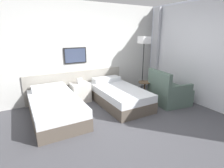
% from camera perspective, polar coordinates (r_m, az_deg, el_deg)
% --- Properties ---
extents(ground_plane, '(16.00, 16.00, 0.00)m').
position_cam_1_polar(ground_plane, '(3.67, 4.96, -14.36)').
color(ground_plane, '#47474C').
extents(wall_headboard, '(10.00, 0.10, 2.70)m').
position_cam_1_polar(wall_headboard, '(5.17, -8.95, 9.83)').
color(wall_headboard, silver).
rests_on(wall_headboard, ground_plane).
extents(wall_window, '(0.21, 4.70, 2.70)m').
position_cam_1_polar(wall_window, '(4.97, 29.98, 8.09)').
color(wall_window, white).
rests_on(wall_window, ground_plane).
extents(bed_near_door, '(1.02, 1.92, 0.59)m').
position_cam_1_polar(bed_near_door, '(4.20, -18.03, -7.29)').
color(bed_near_door, brown).
rests_on(bed_near_door, ground_plane).
extents(bed_near_window, '(1.02, 1.92, 0.59)m').
position_cam_1_polar(bed_near_window, '(4.75, 2.04, -3.68)').
color(bed_near_window, brown).
rests_on(bed_near_window, ground_plane).
extents(nightstand, '(0.50, 0.44, 0.66)m').
position_cam_1_polar(nightstand, '(5.00, -10.28, -2.57)').
color(nightstand, beige).
rests_on(nightstand, ground_plane).
extents(floor_lamp, '(0.29, 0.29, 1.77)m').
position_cam_1_polar(floor_lamp, '(5.47, 10.42, 12.62)').
color(floor_lamp, black).
rests_on(floor_lamp, ground_plane).
extents(side_table, '(0.36, 0.36, 0.52)m').
position_cam_1_polar(side_table, '(5.13, 10.58, -1.09)').
color(side_table, brown).
rests_on(side_table, ground_plane).
extents(armchair, '(0.96, 1.00, 0.93)m').
position_cam_1_polar(armchair, '(5.02, 17.91, -2.81)').
color(armchair, '#4C6056').
rests_on(armchair, ground_plane).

